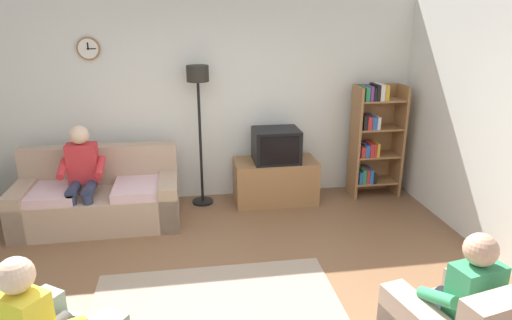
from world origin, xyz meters
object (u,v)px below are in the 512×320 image
at_px(tv_stand, 275,181).
at_px(person_in_right_armchair, 462,296).
at_px(bookshelf, 373,137).
at_px(person_on_couch, 82,173).
at_px(couch, 99,199).
at_px(floor_lamp, 199,97).
at_px(tv, 276,145).

bearing_deg(tv_stand, person_in_right_armchair, -77.89).
relative_size(bookshelf, person_on_couch, 1.27).
height_order(couch, tv_stand, couch).
bearing_deg(floor_lamp, bookshelf, -0.76).
bearing_deg(person_in_right_armchair, person_on_couch, 138.15).
height_order(tv, floor_lamp, floor_lamp).
xyz_separation_m(tv, floor_lamp, (-0.99, 0.12, 0.64)).
bearing_deg(floor_lamp, tv, -7.12).
height_order(couch, floor_lamp, floor_lamp).
bearing_deg(person_in_right_armchair, tv, 102.20).
height_order(tv_stand, bookshelf, bookshelf).
height_order(tv, person_in_right_armchair, person_in_right_armchair).
bearing_deg(tv_stand, person_on_couch, -169.82).
bearing_deg(bookshelf, couch, -173.94).
bearing_deg(floor_lamp, couch, -161.71).
bearing_deg(tv, tv_stand, 90.00).
xyz_separation_m(person_on_couch, person_in_right_armchair, (3.07, -2.75, -0.09)).
relative_size(couch, bookshelf, 1.21).
xyz_separation_m(couch, person_on_couch, (-0.13, -0.11, 0.39)).
distance_m(tv, person_on_couch, 2.42).
bearing_deg(tv_stand, bookshelf, 2.80).
xyz_separation_m(tv, person_in_right_armchair, (0.68, -3.15, -0.20)).
bearing_deg(person_on_couch, tv, 9.61).
xyz_separation_m(couch, tv, (2.25, 0.29, 0.49)).
relative_size(floor_lamp, person_in_right_armchair, 1.65).
height_order(tv_stand, person_on_couch, person_on_couch).
bearing_deg(couch, tv, 7.44).
bearing_deg(tv_stand, floor_lamp, 174.28).
height_order(floor_lamp, person_in_right_armchair, floor_lamp).
bearing_deg(bookshelf, floor_lamp, 179.24).
xyz_separation_m(tv, bookshelf, (1.38, 0.09, 0.02)).
relative_size(tv_stand, tv, 1.83).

